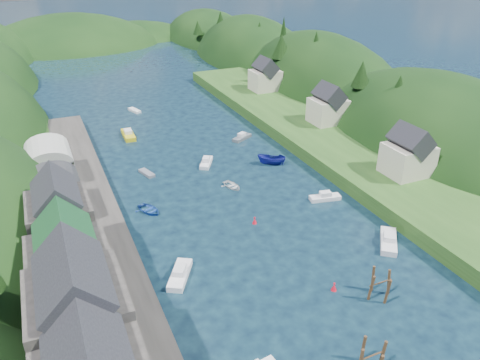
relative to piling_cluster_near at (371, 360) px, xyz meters
name	(u,v)px	position (x,y,z in m)	size (l,w,h in m)	color
ground	(194,151)	(1.78, 56.22, -1.30)	(600.00, 600.00, 0.00)	black
hillside_right	(318,117)	(46.78, 81.22, -8.72)	(36.00, 245.56, 48.00)	black
far_hills	(102,67)	(2.99, 180.22, -12.10)	(103.00, 68.00, 44.00)	black
hill_trees	(169,77)	(1.87, 71.14, 9.82)	(91.81, 149.67, 12.72)	black
quay_left	(88,265)	(-22.22, 26.22, -0.30)	(12.00, 110.00, 2.00)	#2D2B28
terrace_left_grass	(26,278)	(-29.22, 26.22, -0.05)	(12.00, 110.00, 2.50)	#234719
quayside_buildings	(77,300)	(-24.22, 12.61, 5.78)	(8.00, 35.84, 12.90)	#2D2B28
boat_sheds	(52,174)	(-24.22, 45.22, 3.97)	(7.00, 21.00, 7.50)	#2D2D30
terrace_right	(332,144)	(26.78, 46.22, -0.10)	(16.00, 120.00, 2.40)	#234719
right_bank_cottages	(323,107)	(29.78, 54.55, 4.54)	(9.00, 59.24, 8.41)	beige
piling_cluster_near	(371,360)	(0.00, 0.00, 0.00)	(3.09, 2.89, 3.75)	#382314
piling_cluster_far	(380,287)	(7.45, 8.01, 0.09)	(3.02, 2.84, 3.93)	#382314
channel_buoy_near	(334,287)	(3.41, 11.00, -0.82)	(0.70, 0.70, 1.10)	red
channel_buoy_far	(255,221)	(1.26, 27.89, -0.82)	(0.70, 0.70, 1.10)	red
moored_boats	(251,230)	(-0.45, 25.55, -0.67)	(34.31, 95.90, 2.26)	#1B4296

